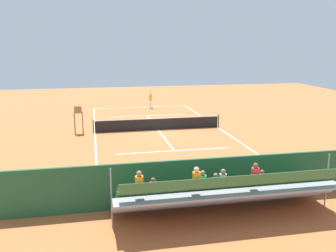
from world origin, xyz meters
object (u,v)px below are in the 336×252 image
object	(u,v)px
tennis_net	(158,124)
umpire_chair	(78,117)
tennis_player	(151,99)
courtside_bench	(273,178)
equipment_bag	(238,189)
tennis_ball_near	(150,112)
tennis_racket	(143,108)
bleacher_stand	(222,193)

from	to	relation	value
tennis_net	umpire_chair	distance (m)	6.25
tennis_net	tennis_player	world-z (taller)	tennis_player
tennis_net	courtside_bench	distance (m)	13.66
equipment_bag	tennis_player	xyz separation A→B (m)	(0.43, -23.64, 0.84)
tennis_player	tennis_ball_near	bearing A→B (deg)	80.27
tennis_racket	tennis_ball_near	world-z (taller)	tennis_ball_near
tennis_net	equipment_bag	xyz separation A→B (m)	(-1.42, 13.40, -0.32)
bleacher_stand	equipment_bag	world-z (taller)	bleacher_stand
tennis_net	tennis_player	xyz separation A→B (m)	(-0.98, -10.24, 0.51)
equipment_bag	umpire_chair	bearing A→B (deg)	-60.59
tennis_net	umpire_chair	bearing A→B (deg)	-1.03
bleacher_stand	courtside_bench	xyz separation A→B (m)	(-3.34, -2.09, -0.39)
bleacher_stand	equipment_bag	size ratio (longest dim) A/B	10.07
umpire_chair	tennis_player	bearing A→B (deg)	-125.34
equipment_bag	tennis_ball_near	world-z (taller)	equipment_bag
umpire_chair	equipment_bag	size ratio (longest dim) A/B	2.38
bleacher_stand	tennis_ball_near	world-z (taller)	bleacher_stand
tennis_racket	equipment_bag	bearing A→B (deg)	93.06
courtside_bench	equipment_bag	world-z (taller)	courtside_bench
courtside_bench	tennis_racket	xyz separation A→B (m)	(3.08, -23.37, -0.54)
umpire_chair	equipment_bag	world-z (taller)	umpire_chair
courtside_bench	umpire_chair	bearing A→B (deg)	-54.82
courtside_bench	tennis_ball_near	bearing A→B (deg)	-82.82
equipment_bag	tennis_player	size ratio (longest dim) A/B	0.47
tennis_net	bleacher_stand	xyz separation A→B (m)	(0.11, 15.36, 0.45)
tennis_net	umpire_chair	xyz separation A→B (m)	(6.20, -0.11, 0.81)
tennis_net	tennis_player	distance (m)	10.30
tennis_net	umpire_chair	size ratio (longest dim) A/B	4.81
equipment_bag	tennis_racket	size ratio (longest dim) A/B	1.71
bleacher_stand	tennis_racket	distance (m)	25.48
courtside_bench	bleacher_stand	bearing A→B (deg)	32.02
tennis_net	tennis_ball_near	size ratio (longest dim) A/B	156.06
bleacher_stand	tennis_player	world-z (taller)	bleacher_stand
bleacher_stand	umpire_chair	world-z (taller)	bleacher_stand
equipment_bag	courtside_bench	bearing A→B (deg)	-175.96
tennis_player	tennis_racket	distance (m)	1.31
equipment_bag	tennis_ball_near	distance (m)	21.27
bleacher_stand	equipment_bag	bearing A→B (deg)	-127.85
umpire_chair	tennis_ball_near	size ratio (longest dim) A/B	32.42
tennis_net	tennis_ball_near	bearing A→B (deg)	-94.18
equipment_bag	tennis_racket	distance (m)	23.53
tennis_ball_near	bleacher_stand	bearing A→B (deg)	88.32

